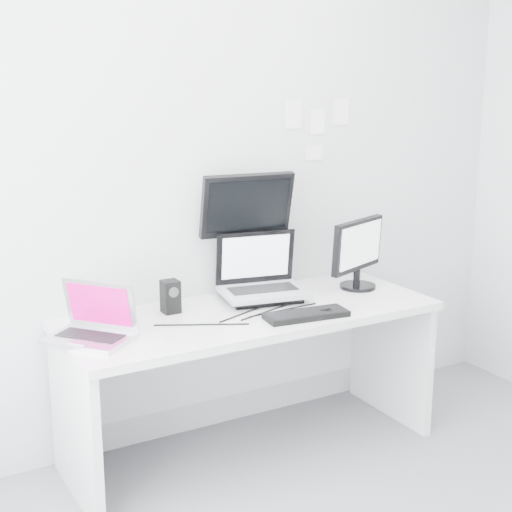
% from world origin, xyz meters
% --- Properties ---
extents(back_wall, '(3.60, 0.00, 3.60)m').
position_xyz_m(back_wall, '(0.00, 1.60, 1.35)').
color(back_wall, silver).
rests_on(back_wall, ground).
extents(desk, '(1.80, 0.70, 0.73)m').
position_xyz_m(desk, '(0.00, 1.25, 0.36)').
color(desk, white).
rests_on(desk, ground).
extents(macbook, '(0.42, 0.43, 0.26)m').
position_xyz_m(macbook, '(-0.80, 1.22, 0.86)').
color(macbook, silver).
rests_on(macbook, desk).
extents(speaker, '(0.09, 0.09, 0.16)m').
position_xyz_m(speaker, '(-0.34, 1.41, 0.81)').
color(speaker, black).
rests_on(speaker, desk).
extents(dell_laptop, '(0.46, 0.39, 0.34)m').
position_xyz_m(dell_laptop, '(0.14, 1.36, 0.90)').
color(dell_laptop, '#A9ACB1').
rests_on(dell_laptop, desk).
extents(rear_monitor, '(0.49, 0.22, 0.64)m').
position_xyz_m(rear_monitor, '(0.12, 1.51, 1.05)').
color(rear_monitor, black).
rests_on(rear_monitor, desk).
extents(samsung_monitor, '(0.45, 0.33, 0.38)m').
position_xyz_m(samsung_monitor, '(0.68, 1.31, 0.92)').
color(samsung_monitor, black).
rests_on(samsung_monitor, desk).
extents(keyboard, '(0.41, 0.19, 0.03)m').
position_xyz_m(keyboard, '(0.18, 1.03, 0.74)').
color(keyboard, black).
rests_on(keyboard, desk).
extents(mouse, '(0.10, 0.06, 0.03)m').
position_xyz_m(mouse, '(0.28, 1.02, 0.75)').
color(mouse, black).
rests_on(mouse, desk).
extents(wall_note_0, '(0.10, 0.00, 0.14)m').
position_xyz_m(wall_note_0, '(0.45, 1.59, 1.62)').
color(wall_note_0, white).
rests_on(wall_note_0, back_wall).
extents(wall_note_1, '(0.09, 0.00, 0.13)m').
position_xyz_m(wall_note_1, '(0.60, 1.59, 1.58)').
color(wall_note_1, white).
rests_on(wall_note_1, back_wall).
extents(wall_note_2, '(0.10, 0.00, 0.14)m').
position_xyz_m(wall_note_2, '(0.75, 1.59, 1.63)').
color(wall_note_2, white).
rests_on(wall_note_2, back_wall).
extents(wall_note_3, '(0.11, 0.00, 0.08)m').
position_xyz_m(wall_note_3, '(0.58, 1.59, 1.42)').
color(wall_note_3, white).
rests_on(wall_note_3, back_wall).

